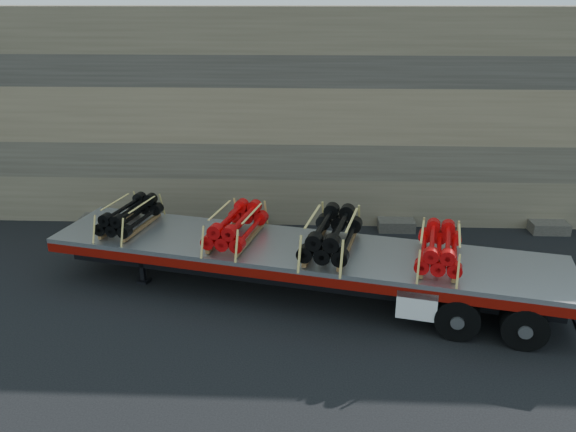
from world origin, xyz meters
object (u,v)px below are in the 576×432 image
bundle_front (130,216)px  bundle_rear (439,249)px  trailer (300,270)px  bundle_midfront (236,226)px  bundle_midrear (332,235)px

bundle_front → bundle_rear: (7.99, -1.84, 0.01)m
trailer → bundle_rear: bearing=-0.0°
trailer → bundle_midfront: bearing=-180.0°
trailer → bundle_rear: 3.56m
trailer → bundle_rear: bundle_rear is taller
bundle_midfront → bundle_midrear: size_ratio=0.90×
bundle_front → bundle_rear: bearing=-0.0°
trailer → bundle_midrear: size_ratio=5.50×
bundle_midfront → bundle_midrear: bundle_midrear is taller
bundle_front → bundle_midrear: 5.60m
trailer → bundle_midfront: size_ratio=6.09×
trailer → bundle_midrear: (0.79, -0.18, 1.08)m
bundle_front → bundle_rear: 8.20m
bundle_midrear → bundle_front: bearing=180.0°
bundle_midfront → bundle_rear: bearing=0.0°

